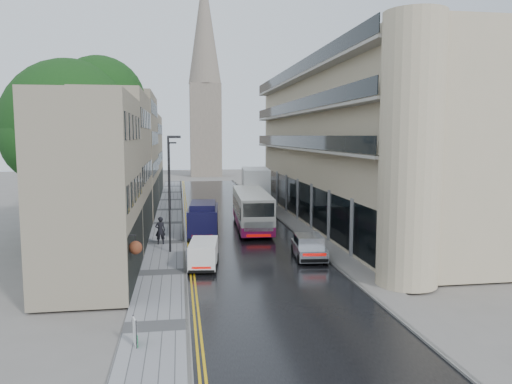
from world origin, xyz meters
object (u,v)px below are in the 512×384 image
object	(u,v)px
white_van	(189,259)
lamp_post_far	(170,176)
cream_bus	(240,216)
navy_van	(189,223)
lamp_post_near	(169,195)
tree_far	(103,153)
white_lorry	(244,192)
silver_hatchback	(300,252)
tree_near	(71,150)
pedestrian	(160,230)
estate_sign	(135,332)

from	to	relation	value
white_van	lamp_post_far	bearing A→B (deg)	100.28
cream_bus	navy_van	xyz separation A→B (m)	(-4.15, -1.89, -0.14)
lamp_post_near	white_van	bearing A→B (deg)	-83.69
tree_far	lamp_post_near	bearing A→B (deg)	-68.45
white_lorry	silver_hatchback	distance (m)	20.34
tree_near	pedestrian	world-z (taller)	tree_near
tree_near	lamp_post_near	bearing A→B (deg)	-29.69
tree_near	cream_bus	world-z (taller)	tree_near
navy_van	lamp_post_near	xyz separation A→B (m)	(-1.32, -3.48, 2.58)
tree_near	tree_far	bearing A→B (deg)	88.68
cream_bus	lamp_post_near	xyz separation A→B (m)	(-5.47, -5.37, 2.43)
cream_bus	white_van	bearing A→B (deg)	-108.94
tree_far	pedestrian	xyz separation A→B (m)	(5.97, -14.48, -5.10)
tree_far	white_lorry	bearing A→B (deg)	-3.67
lamp_post_near	estate_sign	world-z (taller)	lamp_post_near
silver_hatchback	estate_sign	distance (m)	14.32
tree_far	lamp_post_far	xyz separation A→B (m)	(6.41, 2.71, -2.54)
tree_far	white_van	bearing A→B (deg)	-70.45
tree_far	estate_sign	bearing A→B (deg)	-80.06
tree_near	white_lorry	size ratio (longest dim) A/B	1.59
navy_van	estate_sign	distance (m)	18.90
white_lorry	lamp_post_far	size ratio (longest dim) A/B	1.22
tree_near	lamp_post_far	world-z (taller)	tree_near
silver_hatchback	navy_van	bearing A→B (deg)	136.33
silver_hatchback	estate_sign	xyz separation A→B (m)	(-9.06, -11.09, -0.16)
white_lorry	lamp_post_near	size ratio (longest dim) A/B	1.12
white_van	lamp_post_near	bearing A→B (deg)	109.59
cream_bus	lamp_post_near	world-z (taller)	lamp_post_near
lamp_post_near	estate_sign	size ratio (longest dim) A/B	7.61
lamp_post_near	estate_sign	distance (m)	15.66
white_lorry	navy_van	distance (m)	13.95
silver_hatchback	white_van	world-z (taller)	white_van
cream_bus	navy_van	bearing A→B (deg)	-152.46
pedestrian	lamp_post_far	xyz separation A→B (m)	(0.44, 17.19, 2.57)
white_lorry	pedestrian	bearing A→B (deg)	-115.16
pedestrian	white_lorry	bearing A→B (deg)	-130.23
silver_hatchback	pedestrian	xyz separation A→B (m)	(-8.74, 6.68, 0.33)
cream_bus	lamp_post_far	world-z (taller)	lamp_post_far
tree_far	cream_bus	xyz separation A→B (m)	(12.18, -11.63, -4.64)
tree_far	cream_bus	distance (m)	17.47
silver_hatchback	cream_bus	bearing A→B (deg)	110.03
silver_hatchback	white_lorry	bearing A→B (deg)	97.46
white_lorry	estate_sign	distance (m)	32.47
white_van	lamp_post_near	distance (m)	6.25
tree_far	silver_hatchback	distance (m)	26.34
tree_near	navy_van	distance (m)	9.99
estate_sign	white_lorry	bearing A→B (deg)	60.61
silver_hatchback	estate_sign	bearing A→B (deg)	-124.07
tree_far	cream_bus	bearing A→B (deg)	-43.67
lamp_post_near	lamp_post_far	bearing A→B (deg)	84.47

